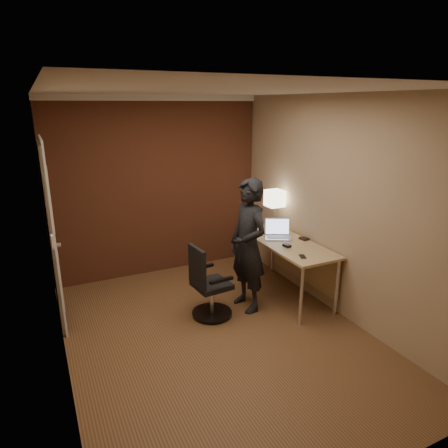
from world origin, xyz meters
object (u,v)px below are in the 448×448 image
Objects in this scene: wallet at (304,239)px; person at (248,246)px; mouse at (287,246)px; office_chair at (208,287)px; desk_lamp at (275,199)px; phone at (303,256)px; desk at (291,250)px; laptop at (277,232)px.

wallet is 0.84m from person.
office_chair reaches higher than mouse.
desk_lamp reaches higher than office_chair.
phone is 0.13× the size of office_chair.
wallet is 0.07× the size of person.
mouse reaches higher than wallet.
mouse is 0.38m from wallet.
desk is 1.74× the size of office_chair.
person is at bearing -176.61° from wallet.
wallet is 1.41m from office_chair.
mouse is at bearing 75.13° from person.
desk_lamp is 1.62m from office_chair.
mouse is 0.87× the size of phone.
desk is at bearing 90.77° from phone.
person is (-0.75, -0.63, -0.35)m from desk_lamp.
wallet is at bearing -10.10° from desk.
office_chair is (-1.28, -0.63, -0.77)m from desk_lamp.
person is at bearing -154.08° from laptop.
mouse is at bearing -137.07° from desk.
laptop reaches higher than mouse.
person reaches higher than desk.
wallet is (0.18, -0.03, 0.14)m from desk.
desk is 3.65× the size of laptop.
laptop is 0.35m from wallet.
phone is 1.13m from office_chair.
laptop is 0.48× the size of office_chair.
laptop is (-0.07, 0.21, 0.19)m from desk.
desk_lamp is 0.71m from wallet.
desk is 0.29m from laptop.
mouse is at bearing -105.42° from laptop.
office_chair is (-1.37, -0.06, -0.36)m from wallet.
phone is at bearing -111.51° from desk.
laptop is at bearing -115.34° from desk_lamp.
desk is 0.78m from desk_lamp.
office_chair is (-1.01, 0.08, -0.37)m from mouse.
desk_lamp is 0.85m from mouse.
desk is 1.21m from office_chair.
office_chair is at bearing 178.86° from phone.
desk_lamp is 0.34× the size of person.
desk_lamp is 1.17m from phone.
desk_lamp reaches higher than desk.
office_chair is at bearing -165.32° from laptop.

